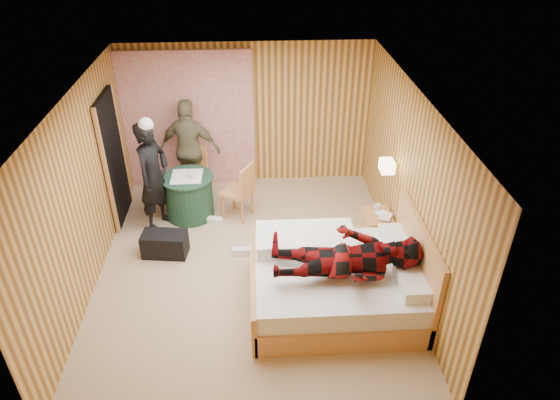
{
  "coord_description": "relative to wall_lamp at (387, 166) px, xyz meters",
  "views": [
    {
      "loc": [
        0.1,
        -5.54,
        4.55
      ],
      "look_at": [
        0.42,
        0.05,
        1.05
      ],
      "focal_mm": 32.0,
      "sensor_mm": 36.0,
      "label": 1
    }
  ],
  "objects": [
    {
      "name": "floor",
      "position": [
        -1.92,
        -0.45,
        -1.3
      ],
      "size": [
        4.2,
        5.0,
        0.01
      ],
      "primitive_type": "cube",
      "color": "tan",
      "rests_on": "ground"
    },
    {
      "name": "ceiling",
      "position": [
        -1.92,
        -0.45,
        1.2
      ],
      "size": [
        4.2,
        5.0,
        0.01
      ],
      "primitive_type": "cube",
      "color": "white",
      "rests_on": "wall_back"
    },
    {
      "name": "wall_back",
      "position": [
        -1.92,
        2.05,
        -0.05
      ],
      "size": [
        4.2,
        0.02,
        2.5
      ],
      "primitive_type": "cube",
      "color": "#DCAA54",
      "rests_on": "floor"
    },
    {
      "name": "wall_left",
      "position": [
        -4.02,
        -0.45,
        -0.05
      ],
      "size": [
        0.02,
        5.0,
        2.5
      ],
      "primitive_type": "cube",
      "color": "#DCAA54",
      "rests_on": "floor"
    },
    {
      "name": "wall_right",
      "position": [
        0.18,
        -0.45,
        -0.05
      ],
      "size": [
        0.02,
        5.0,
        2.5
      ],
      "primitive_type": "cube",
      "color": "#DCAA54",
      "rests_on": "floor"
    },
    {
      "name": "curtain",
      "position": [
        -2.92,
        1.98,
        -0.1
      ],
      "size": [
        2.2,
        0.08,
        2.4
      ],
      "primitive_type": "cube",
      "color": "beige",
      "rests_on": "floor"
    },
    {
      "name": "doorway",
      "position": [
        -3.98,
        0.95,
        -0.28
      ],
      "size": [
        0.06,
        0.9,
        2.05
      ],
      "primitive_type": "cube",
      "color": "black",
      "rests_on": "floor"
    },
    {
      "name": "wall_lamp",
      "position": [
        0.0,
        0.0,
        0.0
      ],
      "size": [
        0.26,
        0.24,
        0.16
      ],
      "color": "gold",
      "rests_on": "wall_right"
    },
    {
      "name": "bed",
      "position": [
        -0.8,
        -1.23,
        -0.96
      ],
      "size": [
        2.16,
        1.7,
        1.17
      ],
      "color": "#E9A65F",
      "rests_on": "floor"
    },
    {
      "name": "nightstand",
      "position": [
        -0.04,
        -0.04,
        -1.03
      ],
      "size": [
        0.4,
        0.54,
        0.52
      ],
      "color": "#E9A65F",
      "rests_on": "floor"
    },
    {
      "name": "round_table",
      "position": [
        -2.9,
        0.9,
        -0.93
      ],
      "size": [
        0.82,
        0.82,
        0.73
      ],
      "color": "#214934",
      "rests_on": "floor"
    },
    {
      "name": "chair_far",
      "position": [
        -2.86,
        1.55,
        -0.76
      ],
      "size": [
        0.56,
        0.56,
        0.93
      ],
      "rotation": [
        0.0,
        0.0,
        -0.43
      ],
      "color": "#E9A65F",
      "rests_on": "floor"
    },
    {
      "name": "chair_near",
      "position": [
        -2.04,
        0.79,
        -0.75
      ],
      "size": [
        0.58,
        0.58,
        0.95
      ],
      "rotation": [
        0.0,
        0.0,
        -2.07
      ],
      "color": "#E9A65F",
      "rests_on": "floor"
    },
    {
      "name": "duffel_bag",
      "position": [
        -3.16,
        -0.12,
        -1.12
      ],
      "size": [
        0.67,
        0.41,
        0.36
      ],
      "primitive_type": "cube",
      "rotation": [
        0.0,
        0.0,
        -0.12
      ],
      "color": "black",
      "rests_on": "floor"
    },
    {
      "name": "sneaker_left",
      "position": [
        -2.49,
        0.63,
        -1.25
      ],
      "size": [
        0.26,
        0.16,
        0.11
      ],
      "primitive_type": "cube",
      "rotation": [
        0.0,
        0.0,
        -0.27
      ],
      "color": "white",
      "rests_on": "floor"
    },
    {
      "name": "sneaker_right",
      "position": [
        -2.06,
        -0.2,
        -1.24
      ],
      "size": [
        0.26,
        0.11,
        0.12
      ],
      "primitive_type": "cube",
      "rotation": [
        0.0,
        0.0,
        -0.02
      ],
      "color": "white",
      "rests_on": "floor"
    },
    {
      "name": "woman_standing",
      "position": [
        -3.35,
        0.65,
        -0.43
      ],
      "size": [
        0.65,
        0.75,
        1.74
      ],
      "primitive_type": "imported",
      "rotation": [
        0.0,
        0.0,
        1.14
      ],
      "color": "black",
      "rests_on": "floor"
    },
    {
      "name": "man_at_table",
      "position": [
        -2.9,
        1.59,
        -0.44
      ],
      "size": [
        1.07,
        0.61,
        1.72
      ],
      "primitive_type": "imported",
      "rotation": [
        0.0,
        0.0,
        2.94
      ],
      "color": "#706A4A",
      "rests_on": "floor"
    },
    {
      "name": "man_on_bed",
      "position": [
        -0.77,
        -1.46,
        -0.28
      ],
      "size": [
        0.86,
        0.67,
        1.77
      ],
      "primitive_type": "imported",
      "rotation": [
        0.0,
        1.57,
        0.0
      ],
      "color": "maroon",
      "rests_on": "bed"
    },
    {
      "name": "book_lower",
      "position": [
        -0.04,
        -0.09,
        -0.77
      ],
      "size": [
        0.26,
        0.28,
        0.02
      ],
      "primitive_type": "imported",
      "rotation": [
        0.0,
        0.0,
        0.59
      ],
      "color": "white",
      "rests_on": "nightstand"
    },
    {
      "name": "book_upper",
      "position": [
        -0.04,
        -0.09,
        -0.75
      ],
      "size": [
        0.25,
        0.27,
        0.02
      ],
      "primitive_type": "imported",
      "rotation": [
        0.0,
        0.0,
        -0.48
      ],
      "color": "white",
      "rests_on": "nightstand"
    },
    {
      "name": "cup_nightstand",
      "position": [
        -0.04,
        0.09,
        -0.74
      ],
      "size": [
        0.12,
        0.12,
        0.09
      ],
      "primitive_type": "imported",
      "rotation": [
        0.0,
        0.0,
        -0.21
      ],
      "color": "white",
      "rests_on": "nightstand"
    },
    {
      "name": "cup_table",
      "position": [
        -2.8,
        0.85,
        -0.52
      ],
      "size": [
        0.13,
        0.13,
        0.1
      ],
      "primitive_type": "imported",
      "rotation": [
        0.0,
        0.0,
        0.02
      ],
      "color": "white",
      "rests_on": "round_table"
    }
  ]
}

